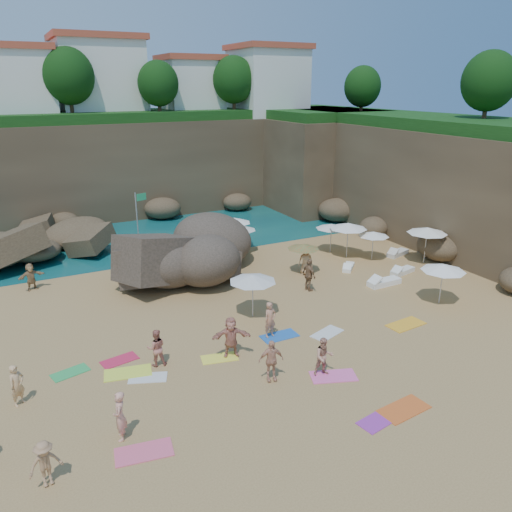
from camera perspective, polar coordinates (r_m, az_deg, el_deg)
name	(u,v)px	position (r m, az deg, el deg)	size (l,w,h in m)	color
ground	(248,317)	(25.09, -0.95, -7.02)	(120.00, 120.00, 0.00)	tan
seawater	(116,199)	(52.37, -15.72, 6.24)	(120.00, 120.00, 0.00)	#0C4751
cliff_back	(146,165)	(47.29, -12.45, 10.12)	(44.00, 8.00, 8.00)	brown
cliff_right	(422,180)	(41.01, 18.45, 8.26)	(8.00, 30.00, 8.00)	brown
cliff_corner	(314,161)	(48.90, 6.68, 10.72)	(10.00, 12.00, 8.00)	brown
clifftop_buildings	(148,81)	(47.78, -12.19, 18.96)	(28.48, 9.48, 7.00)	white
clifftop_trees	(192,81)	(42.37, -7.28, 19.27)	(35.60, 23.82, 4.40)	#11380F
rock_outcrop	(200,275)	(30.55, -6.37, -2.20)	(7.82, 5.86, 3.13)	brown
flag_pole	(139,214)	(34.83, -13.26, 4.67)	(0.80, 0.29, 4.16)	silver
parasol_0	(241,228)	(33.98, -1.68, 3.23)	(2.02, 2.02, 1.91)	silver
parasol_1	(234,220)	(34.82, -2.53, 4.10)	(2.34, 2.34, 2.22)	silver
parasol_2	(374,234)	(33.42, 13.29, 2.47)	(2.03, 2.03, 1.92)	silver
parasol_3	(331,226)	(34.36, 8.62, 3.39)	(2.14, 2.14, 2.02)	silver
parasol_4	(427,230)	(33.62, 18.99, 2.79)	(2.52, 2.52, 2.39)	silver
parasol_6	(303,246)	(30.31, 5.45, 1.11)	(1.98, 1.98, 1.87)	silver
parasol_7	(348,226)	(33.48, 10.50, 3.41)	(2.49, 2.49, 2.36)	silver
parasol_8	(432,227)	(36.19, 19.45, 3.14)	(2.02, 2.02, 1.91)	silver
parasol_9	(253,278)	(24.39, -0.38, -2.55)	(2.35, 2.35, 2.23)	silver
parasol_11	(443,268)	(27.66, 20.63, -1.26)	(2.30, 2.30, 2.18)	silver
lounger_0	(205,257)	(33.28, -5.82, -0.08)	(2.00, 0.67, 0.31)	white
lounger_1	(200,253)	(34.03, -6.40, 0.34)	(2.02, 0.67, 0.31)	silver
lounger_2	(398,253)	(35.18, 15.89, 0.31)	(1.85, 0.62, 0.29)	silver
lounger_3	(384,282)	(29.82, 14.44, -2.93)	(2.05, 0.68, 0.32)	white
lounger_4	(403,271)	(31.93, 16.41, -1.67)	(1.77, 0.59, 0.28)	white
lounger_5	(348,267)	(31.89, 10.52, -1.25)	(1.55, 0.52, 0.24)	white
towel_1	(144,452)	(17.32, -12.68, -21.02)	(1.81, 0.90, 0.03)	#EC5C7A
towel_2	(404,409)	(19.41, 16.53, -16.43)	(1.90, 0.95, 0.03)	orange
towel_4	(128,373)	(21.28, -14.43, -12.80)	(1.86, 0.93, 0.03)	#E4F540
towel_5	(148,378)	(20.79, -12.26, -13.44)	(1.50, 0.75, 0.03)	silver
towel_6	(378,420)	(18.67, 13.82, -17.77)	(1.53, 0.77, 0.03)	purple
towel_7	(120,360)	(22.22, -15.33, -11.42)	(1.51, 0.75, 0.03)	#CC2447
towel_8	(279,336)	(23.34, 2.69, -9.12)	(1.72, 0.86, 0.03)	blue
towel_9	(333,376)	(20.67, 8.83, -13.41)	(1.82, 0.91, 0.03)	pink
towel_10	(406,324)	(25.41, 16.75, -7.49)	(1.91, 0.95, 0.03)	#F7AA27
towel_11	(70,373)	(21.98, -20.46, -12.37)	(1.45, 0.73, 0.03)	green
towel_12	(220,358)	(21.68, -4.19, -11.55)	(1.53, 0.77, 0.03)	#FFF443
towel_13	(327,333)	(23.78, 8.13, -8.74)	(1.64, 0.82, 0.03)	silver
person_stand_0	(17,385)	(20.40, -25.64, -13.17)	(0.58, 0.38, 1.59)	tan
person_stand_1	(156,348)	(21.17, -11.33, -10.25)	(0.78, 0.61, 1.61)	#BC6F5E
person_stand_2	(233,258)	(31.17, -2.66, -0.21)	(0.96, 0.40, 1.48)	#F3BB8A
person_stand_3	(309,275)	(27.98, 6.07, -2.19)	(1.09, 0.45, 1.86)	#886444
person_stand_4	(306,261)	(30.38, 5.71, -0.55)	(0.85, 0.46, 1.74)	tan
person_stand_5	(31,277)	(30.74, -24.33, -2.16)	(1.46, 0.42, 1.57)	tan
person_stand_6	(120,416)	(17.51, -15.29, -17.23)	(0.63, 0.42, 1.73)	#E79E83
person_lie_0	(48,480)	(16.94, -22.67, -22.52)	(0.95, 1.47, 0.39)	#AE7F57
person_lie_1	(271,376)	(20.12, 1.70, -13.50)	(1.00, 1.71, 0.42)	tan
person_lie_3	(231,351)	(21.71, -2.85, -10.78)	(1.64, 1.77, 0.47)	tan
person_lie_4	(270,333)	(23.18, 1.61, -8.79)	(0.62, 1.69, 0.40)	tan
person_lie_5	(323,368)	(20.55, 7.70, -12.61)	(0.78, 1.59, 0.60)	tan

